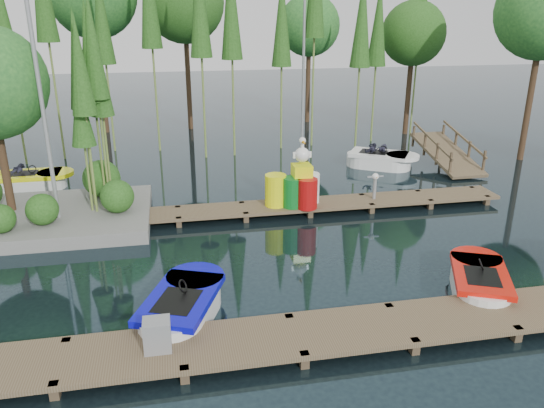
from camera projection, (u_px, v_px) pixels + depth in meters
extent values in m
plane|color=#1B2C33|center=(257.00, 249.00, 14.38)|extent=(90.00, 90.00, 0.00)
cube|color=brown|center=(296.00, 336.00, 10.15)|extent=(18.00, 1.50, 0.10)
cube|color=#4B3B29|center=(55.00, 395.00, 8.87)|extent=(0.16, 0.16, 0.50)
cube|color=#4B3B29|center=(68.00, 351.00, 10.03)|extent=(0.16, 0.16, 0.50)
cube|color=#4B3B29|center=(185.00, 379.00, 9.26)|extent=(0.16, 0.16, 0.50)
cube|color=#4B3B29|center=(182.00, 338.00, 10.42)|extent=(0.16, 0.16, 0.50)
cube|color=#4B3B29|center=(304.00, 365.00, 9.64)|extent=(0.16, 0.16, 0.50)
cube|color=#4B3B29|center=(289.00, 326.00, 10.80)|extent=(0.16, 0.16, 0.50)
cube|color=#4B3B29|center=(414.00, 351.00, 10.03)|extent=(0.16, 0.16, 0.50)
cube|color=#4B3B29|center=(388.00, 315.00, 11.19)|extent=(0.16, 0.16, 0.50)
cube|color=#4B3B29|center=(516.00, 338.00, 10.41)|extent=(0.16, 0.16, 0.50)
cube|color=#4B3B29|center=(481.00, 305.00, 11.58)|extent=(0.16, 0.16, 0.50)
cube|color=brown|center=(275.00, 207.00, 16.78)|extent=(15.00, 1.20, 0.10)
cube|color=#4B3B29|center=(35.00, 236.00, 15.13)|extent=(0.16, 0.16, 0.50)
cube|color=#4B3B29|center=(42.00, 223.00, 16.02)|extent=(0.16, 0.16, 0.50)
cube|color=#4B3B29|center=(109.00, 230.00, 15.50)|extent=(0.16, 0.16, 0.50)
cube|color=#4B3B29|center=(112.00, 218.00, 16.38)|extent=(0.16, 0.16, 0.50)
cube|color=#4B3B29|center=(179.00, 225.00, 15.86)|extent=(0.16, 0.16, 0.50)
cube|color=#4B3B29|center=(178.00, 214.00, 16.75)|extent=(0.16, 0.16, 0.50)
cube|color=#4B3B29|center=(246.00, 220.00, 16.23)|extent=(0.16, 0.16, 0.50)
cube|color=#4B3B29|center=(242.00, 210.00, 17.11)|extent=(0.16, 0.16, 0.50)
cube|color=#4B3B29|center=(310.00, 216.00, 16.59)|extent=(0.16, 0.16, 0.50)
cube|color=#4B3B29|center=(303.00, 205.00, 17.47)|extent=(0.16, 0.16, 0.50)
cube|color=#4B3B29|center=(371.00, 211.00, 16.95)|extent=(0.16, 0.16, 0.50)
cube|color=#4B3B29|center=(361.00, 201.00, 17.84)|extent=(0.16, 0.16, 0.50)
cube|color=#4B3B29|center=(430.00, 207.00, 17.32)|extent=(0.16, 0.16, 0.50)
cube|color=#4B3B29|center=(417.00, 198.00, 18.20)|extent=(0.16, 0.16, 0.50)
cube|color=#4B3B29|center=(486.00, 203.00, 17.68)|extent=(0.16, 0.16, 0.50)
cube|color=#4B3B29|center=(471.00, 194.00, 18.57)|extent=(0.16, 0.16, 0.50)
cube|color=slate|center=(45.00, 219.00, 16.01)|extent=(6.20, 4.20, 0.42)
sphere|color=#2C5E1D|center=(42.00, 209.00, 14.89)|extent=(0.90, 0.90, 0.90)
sphere|color=#2C5E1D|center=(102.00, 178.00, 17.12)|extent=(1.20, 1.20, 1.20)
sphere|color=#2C5E1D|center=(0.00, 219.00, 14.36)|extent=(0.80, 0.80, 0.80)
sphere|color=#2C5E1D|center=(117.00, 196.00, 15.79)|extent=(1.00, 1.00, 1.00)
cylinder|color=#3E2A1A|center=(3.00, 159.00, 15.57)|extent=(0.24, 0.24, 3.60)
cylinder|color=olive|center=(97.00, 122.00, 15.88)|extent=(0.07, 0.07, 5.93)
cone|color=#2C5E1D|center=(89.00, 50.00, 15.16)|extent=(0.70, 0.70, 2.97)
cylinder|color=olive|center=(86.00, 128.00, 15.71)|extent=(0.07, 0.07, 5.66)
cone|color=#2C5E1D|center=(77.00, 59.00, 15.03)|extent=(0.70, 0.70, 2.83)
cylinder|color=olive|center=(105.00, 133.00, 16.06)|extent=(0.07, 0.07, 5.22)
cone|color=#2C5E1D|center=(98.00, 71.00, 15.42)|extent=(0.70, 0.70, 2.61)
cylinder|color=olive|center=(88.00, 134.00, 15.19)|extent=(0.07, 0.07, 5.53)
cone|color=#2C5E1D|center=(79.00, 65.00, 14.52)|extent=(0.70, 0.70, 2.76)
cylinder|color=olive|center=(86.00, 159.00, 15.54)|extent=(0.07, 0.07, 4.01)
cone|color=#2C5E1D|center=(80.00, 111.00, 15.06)|extent=(0.70, 0.70, 2.01)
cylinder|color=olive|center=(101.00, 119.00, 15.76)|extent=(0.07, 0.07, 6.11)
cone|color=#2C5E1D|center=(92.00, 44.00, 15.03)|extent=(0.70, 0.70, 3.05)
cylinder|color=#3E2A1A|center=(532.00, 89.00, 21.99)|extent=(0.26, 0.26, 6.06)
sphere|color=#31752B|center=(544.00, 11.00, 20.94)|extent=(3.81, 3.81, 3.81)
cylinder|color=#3E2A1A|center=(409.00, 85.00, 26.96)|extent=(0.26, 0.26, 5.02)
sphere|color=#2C5E1D|center=(414.00, 33.00, 26.09)|extent=(3.16, 3.16, 3.16)
cylinder|color=#3E2A1A|center=(308.00, 75.00, 29.88)|extent=(0.26, 0.26, 5.31)
sphere|color=#31752B|center=(309.00, 25.00, 28.97)|extent=(3.34, 3.34, 3.34)
cylinder|color=#3E2A1A|center=(188.00, 68.00, 27.86)|extent=(0.26, 0.26, 6.46)
sphere|color=#2C5E1D|center=(184.00, 2.00, 26.74)|extent=(4.06, 4.06, 4.06)
cylinder|color=#3E2A1A|center=(100.00, 66.00, 26.97)|extent=(0.26, 0.26, 6.85)
cylinder|color=olive|center=(12.00, 73.00, 21.05)|extent=(0.09, 0.09, 7.48)
cone|color=#2C5E1D|center=(3.00, 18.00, 20.33)|extent=(0.90, 0.90, 4.11)
cylinder|color=olive|center=(49.00, 43.00, 21.48)|extent=(0.09, 0.09, 9.66)
cylinder|color=olive|center=(106.00, 65.00, 23.12)|extent=(0.09, 0.09, 7.69)
cone|color=#2C5E1D|center=(101.00, 13.00, 22.37)|extent=(0.90, 0.90, 4.23)
cylinder|color=olive|center=(153.00, 50.00, 22.93)|extent=(0.09, 0.09, 8.99)
cylinder|color=olive|center=(202.00, 59.00, 21.90)|extent=(0.09, 0.09, 8.44)
cylinder|color=olive|center=(232.00, 60.00, 22.29)|extent=(0.09, 0.09, 8.22)
cone|color=#2C5E1D|center=(231.00, 2.00, 21.50)|extent=(0.90, 0.90, 4.52)
cylinder|color=olive|center=(282.00, 67.00, 23.65)|extent=(0.09, 0.09, 7.41)
cone|color=#2C5E1D|center=(282.00, 18.00, 22.93)|extent=(0.90, 0.90, 4.07)
cylinder|color=olive|center=(314.00, 39.00, 23.73)|extent=(0.09, 0.09, 9.77)
cylinder|color=olive|center=(359.00, 68.00, 23.28)|extent=(0.09, 0.09, 7.40)
cone|color=#2C5E1D|center=(362.00, 18.00, 22.57)|extent=(0.90, 0.90, 4.07)
cylinder|color=olive|center=(376.00, 67.00, 25.04)|extent=(0.09, 0.09, 7.14)
cone|color=#2C5E1D|center=(379.00, 22.00, 24.35)|extent=(0.90, 0.90, 3.93)
cylinder|color=olive|center=(418.00, 49.00, 26.17)|extent=(0.09, 0.09, 8.61)
cylinder|color=gray|center=(43.00, 112.00, 14.49)|extent=(0.12, 0.12, 7.00)
cylinder|color=gray|center=(303.00, 71.00, 24.03)|extent=(0.12, 0.12, 7.00)
cube|color=brown|center=(447.00, 154.00, 21.80)|extent=(1.50, 3.94, 0.95)
cube|color=#4B3B29|center=(451.00, 164.00, 20.19)|extent=(0.08, 0.08, 0.90)
cube|color=#4B3B29|center=(437.00, 154.00, 21.16)|extent=(0.08, 0.08, 0.90)
cube|color=#4B3B29|center=(425.00, 145.00, 22.14)|extent=(0.08, 0.08, 0.90)
cube|color=#4B3B29|center=(413.00, 136.00, 23.11)|extent=(0.08, 0.08, 0.90)
cube|color=brown|center=(432.00, 140.00, 21.47)|extent=(0.06, 3.54, 0.83)
cube|color=#4B3B29|center=(484.00, 162.00, 20.44)|extent=(0.08, 0.08, 0.90)
cube|color=#4B3B29|center=(469.00, 152.00, 21.41)|extent=(0.08, 0.08, 0.90)
cube|color=#4B3B29|center=(455.00, 143.00, 22.39)|extent=(0.08, 0.08, 0.90)
cube|color=#4B3B29|center=(443.00, 135.00, 23.36)|extent=(0.08, 0.08, 0.90)
cube|color=brown|center=(464.00, 139.00, 21.72)|extent=(0.06, 3.54, 0.83)
cube|color=white|center=(182.00, 312.00, 11.01)|extent=(1.65, 1.65, 0.58)
cylinder|color=white|center=(192.00, 297.00, 11.60)|extent=(1.64, 1.64, 0.58)
cylinder|color=white|center=(171.00, 329.00, 10.42)|extent=(1.64, 1.64, 0.58)
cube|color=#0707BC|center=(181.00, 299.00, 10.90)|extent=(2.02, 2.52, 0.15)
cylinder|color=#0707BC|center=(195.00, 278.00, 11.76)|extent=(1.68, 1.68, 0.15)
cube|color=black|center=(177.00, 302.00, 10.69)|extent=(1.12, 1.26, 0.06)
torus|color=black|center=(183.00, 286.00, 10.98)|extent=(0.25, 0.33, 0.28)
cube|color=white|center=(479.00, 286.00, 12.08)|extent=(1.54, 1.55, 0.53)
cylinder|color=white|center=(476.00, 274.00, 12.61)|extent=(1.54, 1.54, 0.53)
cylinder|color=white|center=(483.00, 299.00, 11.54)|extent=(1.54, 1.54, 0.53)
cube|color=red|center=(481.00, 275.00, 11.98)|extent=(1.92, 2.34, 0.14)
cylinder|color=red|center=(476.00, 259.00, 12.76)|extent=(1.57, 1.57, 0.14)
cube|color=black|center=(482.00, 277.00, 11.78)|extent=(1.05, 1.17, 0.06)
torus|color=black|center=(481.00, 264.00, 12.04)|extent=(0.24, 0.30, 0.26)
cube|color=white|center=(30.00, 183.00, 19.18)|extent=(1.28, 1.27, 0.58)
cylinder|color=white|center=(48.00, 182.00, 19.30)|extent=(1.27, 1.27, 0.58)
cylinder|color=white|center=(11.00, 184.00, 19.06)|extent=(1.27, 1.27, 0.58)
cube|color=#F5FB0D|center=(28.00, 175.00, 19.07)|extent=(2.20, 1.31, 0.15)
cylinder|color=#F5FB0D|center=(55.00, 173.00, 19.25)|extent=(1.30, 1.30, 0.15)
cube|color=black|center=(22.00, 174.00, 19.02)|extent=(1.05, 0.79, 0.06)
torus|color=black|center=(32.00, 169.00, 19.03)|extent=(0.29, 0.16, 0.28)
imported|color=#1E1E2D|center=(19.00, 167.00, 18.92)|extent=(0.46, 0.35, 1.02)
cube|color=white|center=(378.00, 162.00, 21.84)|extent=(1.82, 1.81, 0.60)
cylinder|color=white|center=(394.00, 163.00, 21.61)|extent=(1.81, 1.81, 0.60)
cylinder|color=white|center=(362.00, 160.00, 22.06)|extent=(1.81, 1.81, 0.60)
cube|color=white|center=(379.00, 154.00, 21.72)|extent=(2.64, 2.35, 0.15)
cylinder|color=white|center=(403.00, 156.00, 21.40)|extent=(1.84, 1.84, 0.15)
cube|color=black|center=(374.00, 153.00, 21.78)|extent=(1.35, 1.26, 0.07)
torus|color=black|center=(383.00, 149.00, 21.59)|extent=(0.34, 0.30, 0.29)
imported|color=#1E1E2D|center=(373.00, 147.00, 21.72)|extent=(0.54, 0.51, 0.98)
imported|color=#1E1E2D|center=(384.00, 147.00, 21.95)|extent=(0.42, 0.39, 0.74)
cube|color=gray|center=(157.00, 335.00, 9.57)|extent=(0.49, 0.41, 0.60)
cylinder|color=#F5FB0D|center=(276.00, 190.00, 16.59)|extent=(0.67, 0.67, 1.01)
cylinder|color=#0B6B1F|center=(292.00, 192.00, 16.50)|extent=(0.63, 0.63, 0.95)
cylinder|color=white|center=(309.00, 188.00, 16.91)|extent=(0.63, 0.63, 0.95)
cylinder|color=#A80C0C|center=(307.00, 194.00, 16.38)|extent=(0.63, 0.63, 0.95)
cube|color=#F5FB0D|center=(302.00, 170.00, 16.43)|extent=(0.58, 0.58, 0.37)
sphere|color=white|center=(302.00, 155.00, 16.25)|extent=(0.46, 0.46, 0.46)
cylinder|color=white|center=(302.00, 146.00, 16.16)|extent=(0.11, 0.11, 0.32)
sphere|color=white|center=(302.00, 141.00, 16.10)|extent=(0.21, 0.21, 0.21)
cone|color=orange|center=(304.00, 143.00, 15.91)|extent=(0.11, 0.32, 0.11)
cube|color=white|center=(302.00, 155.00, 16.25)|extent=(0.58, 0.06, 0.19)
cylinder|color=gray|center=(375.00, 189.00, 17.24)|extent=(0.11, 0.11, 0.65)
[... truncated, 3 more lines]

